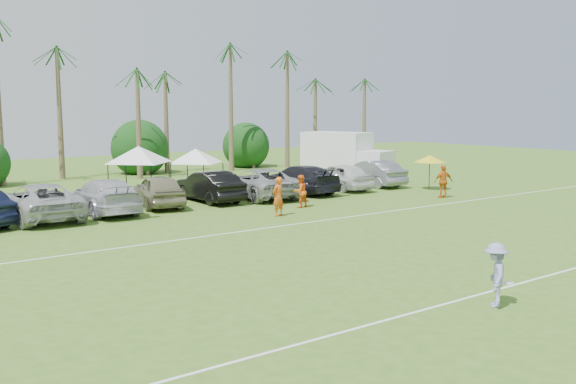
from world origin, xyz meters
TOP-DOWN VIEW (x-y plane):
  - ground at (0.00, 0.00)m, footprint 120.00×120.00m
  - field_lines at (0.00, 8.00)m, footprint 80.00×12.10m
  - palm_tree_4 at (-4.00, 38.00)m, footprint 2.40×2.40m
  - palm_tree_5 at (0.00, 38.00)m, footprint 2.40×2.40m
  - palm_tree_6 at (4.00, 38.00)m, footprint 2.40×2.40m
  - palm_tree_7 at (8.00, 38.00)m, footprint 2.40×2.40m
  - palm_tree_8 at (13.00, 38.00)m, footprint 2.40×2.40m
  - palm_tree_9 at (18.00, 38.00)m, footprint 2.40×2.40m
  - palm_tree_10 at (23.00, 38.00)m, footprint 2.40×2.40m
  - palm_tree_11 at (27.00, 38.00)m, footprint 2.40×2.40m
  - bush_tree_2 at (6.00, 39.00)m, footprint 4.00×4.00m
  - bush_tree_3 at (16.00, 39.00)m, footprint 4.00×4.00m
  - sideline_player_a at (3.13, 16.28)m, footprint 0.80×0.62m
  - sideline_player_b at (5.67, 17.80)m, footprint 0.89×0.72m
  - sideline_player_c at (14.71, 15.69)m, footprint 1.24×0.87m
  - box_truck at (16.67, 26.51)m, footprint 4.37×7.17m
  - canopy_tent_left at (0.63, 27.17)m, footprint 4.33×4.33m
  - canopy_tent_right at (4.46, 27.15)m, footprint 3.90×3.90m
  - market_umbrella at (16.92, 18.71)m, footprint 2.02×2.02m
  - frisbee_player at (-0.55, 1.10)m, footprint 1.28×1.21m
  - parked_car_2 at (-6.55, 22.21)m, footprint 3.04×6.33m
  - parked_car_3 at (-3.41, 22.24)m, footprint 2.69×6.10m
  - parked_car_4 at (-0.27, 22.61)m, footprint 3.03×5.42m
  - parked_car_5 at (2.87, 22.62)m, footprint 1.89×5.30m
  - parked_car_6 at (6.01, 22.23)m, footprint 3.68×6.59m
  - parked_car_7 at (9.15, 22.40)m, footprint 2.55×6.04m
  - parked_car_8 at (12.28, 22.17)m, footprint 2.32×5.21m
  - parked_car_9 at (15.42, 22.48)m, footprint 2.10×5.37m

SIDE VIEW (x-z plane):
  - ground at x=0.00m, z-range 0.00..0.00m
  - field_lines at x=0.00m, z-range 0.00..0.01m
  - frisbee_player at x=-0.55m, z-range 0.00..1.74m
  - parked_car_2 at x=-6.55m, z-range 0.00..1.74m
  - parked_car_3 at x=-3.41m, z-range 0.00..1.74m
  - parked_car_4 at x=-0.27m, z-range 0.00..1.74m
  - parked_car_5 at x=2.87m, z-range 0.00..1.74m
  - parked_car_6 at x=6.01m, z-range 0.00..1.74m
  - parked_car_7 at x=9.15m, z-range 0.00..1.74m
  - parked_car_8 at x=12.28m, z-range 0.00..1.74m
  - parked_car_9 at x=15.42m, z-range 0.00..1.74m
  - sideline_player_b at x=5.67m, z-range 0.00..1.75m
  - sideline_player_a at x=3.13m, z-range 0.00..1.94m
  - sideline_player_c at x=14.71m, z-range 0.00..1.95m
  - bush_tree_2 at x=6.00m, z-range -0.20..3.80m
  - bush_tree_3 at x=16.00m, z-range -0.20..3.80m
  - box_truck at x=16.67m, z-range 0.12..3.59m
  - market_umbrella at x=16.92m, z-range 0.89..3.14m
  - canopy_tent_right at x=4.46m, z-range 1.13..4.29m
  - canopy_tent_left at x=0.63m, z-range 1.25..4.76m
  - palm_tree_4 at x=-4.00m, z-range 3.03..11.93m
  - palm_tree_8 at x=13.00m, z-range 3.03..11.93m
  - palm_tree_5 at x=0.00m, z-range 3.40..13.30m
  - palm_tree_9 at x=18.00m, z-range 3.40..13.30m
  - palm_tree_6 at x=4.00m, z-range 3.76..14.66m
  - palm_tree_10 at x=23.00m, z-range 3.76..14.66m
  - palm_tree_7 at x=8.00m, z-range 4.11..16.01m
  - palm_tree_11 at x=27.00m, z-range 4.11..16.01m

